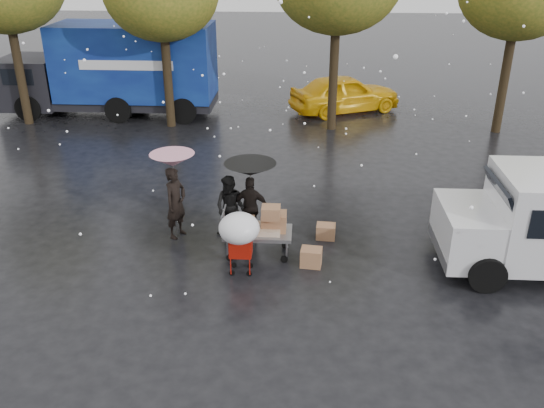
# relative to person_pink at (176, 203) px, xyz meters

# --- Properties ---
(ground) EXTENTS (90.00, 90.00, 0.00)m
(ground) POSITION_rel_person_pink_xyz_m (1.45, -1.40, -0.87)
(ground) COLOR black
(ground) RESTS_ON ground
(person_pink) EXTENTS (0.65, 0.75, 1.74)m
(person_pink) POSITION_rel_person_pink_xyz_m (0.00, 0.00, 0.00)
(person_pink) COLOR black
(person_pink) RESTS_ON ground
(person_middle) EXTENTS (0.91, 0.82, 1.54)m
(person_middle) POSITION_rel_person_pink_xyz_m (1.28, 0.01, -0.10)
(person_middle) COLOR black
(person_middle) RESTS_ON ground
(person_black) EXTENTS (0.93, 0.47, 1.52)m
(person_black) POSITION_rel_person_pink_xyz_m (1.76, 0.07, -0.11)
(person_black) COLOR black
(person_black) RESTS_ON ground
(umbrella_pink) EXTENTS (1.02, 1.02, 2.09)m
(umbrella_pink) POSITION_rel_person_pink_xyz_m (0.00, 0.00, 1.06)
(umbrella_pink) COLOR #4C4C4C
(umbrella_pink) RESTS_ON ground
(umbrella_black) EXTENTS (1.19, 1.19, 1.87)m
(umbrella_black) POSITION_rel_person_pink_xyz_m (1.76, 0.07, 0.85)
(umbrella_black) COLOR #4C4C4C
(umbrella_black) RESTS_ON ground
(vendor_cart) EXTENTS (1.52, 0.80, 1.27)m
(vendor_cart) POSITION_rel_person_pink_xyz_m (2.07, -0.78, -0.14)
(vendor_cart) COLOR slate
(vendor_cart) RESTS_ON ground
(shopping_cart) EXTENTS (0.84, 0.84, 1.46)m
(shopping_cart) POSITION_rel_person_pink_xyz_m (1.69, -1.70, 0.20)
(shopping_cart) COLOR #AE1509
(shopping_cart) RESTS_ON ground
(blue_truck) EXTENTS (8.30, 2.60, 3.50)m
(blue_truck) POSITION_rel_person_pink_xyz_m (-4.46, 10.07, 0.89)
(blue_truck) COLOR navy
(blue_truck) RESTS_ON ground
(box_ground_near) EXTENTS (0.49, 0.41, 0.40)m
(box_ground_near) POSITION_rel_person_pink_xyz_m (3.18, -1.19, -0.67)
(box_ground_near) COLOR #976741
(box_ground_near) RESTS_ON ground
(box_ground_far) EXTENTS (0.47, 0.38, 0.35)m
(box_ground_far) POSITION_rel_person_pink_xyz_m (3.53, 0.09, -0.70)
(box_ground_far) COLOR #976741
(box_ground_far) RESTS_ON ground
(yellow_taxi) EXTENTS (4.76, 3.43, 1.50)m
(yellow_taxi) POSITION_rel_person_pink_xyz_m (4.55, 10.91, -0.12)
(yellow_taxi) COLOR #F3B50C
(yellow_taxi) RESTS_ON ground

